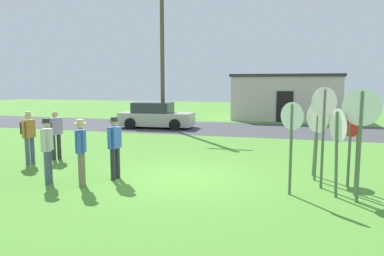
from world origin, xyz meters
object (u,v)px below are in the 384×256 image
person_with_sunhat (28,134)px  stop_sign_leaning_left (361,125)px  stop_sign_tallest (317,127)px  stop_sign_leaning_right (359,129)px  stop_sign_low_front (350,139)px  stop_sign_center_cluster (324,120)px  person_in_teal (47,147)px  person_holding_notes (55,132)px  stop_sign_far_back (337,137)px  stop_sign_rear_left (291,133)px  person_in_blue (115,144)px  utility_pole (162,48)px  person_near_signs (81,148)px  parked_car_on_street (156,116)px  stop_sign_rear_right (316,129)px

person_with_sunhat → stop_sign_leaning_left: bearing=-7.6°
stop_sign_leaning_left → stop_sign_tallest: bearing=114.6°
stop_sign_leaning_left → stop_sign_leaning_right: size_ratio=1.07×
stop_sign_low_front → person_with_sunhat: stop_sign_low_front is taller
stop_sign_center_cluster → stop_sign_low_front: size_ratio=1.35×
stop_sign_leaning_right → stop_sign_low_front: bearing=96.3°
person_in_teal → person_holding_notes: bearing=122.7°
stop_sign_far_back → stop_sign_tallest: (-0.36, 1.48, 0.06)m
stop_sign_center_cluster → person_with_sunhat: stop_sign_center_cluster is taller
stop_sign_rear_left → person_in_blue: stop_sign_rear_left is taller
utility_pole → stop_sign_center_cluster: size_ratio=3.51×
person_with_sunhat → person_near_signs: same height
stop_sign_center_cluster → stop_sign_tallest: bearing=97.2°
parked_car_on_street → person_in_teal: 12.13m
person_in_blue → stop_sign_rear_left: bearing=-1.5°
person_in_teal → person_with_sunhat: bearing=139.3°
utility_pole → person_in_teal: utility_pole is taller
stop_sign_leaning_right → person_in_teal: 7.82m
parked_car_on_street → stop_sign_rear_right: bearing=-47.5°
stop_sign_center_cluster → stop_sign_rear_right: stop_sign_center_cluster is taller
stop_sign_low_front → person_in_teal: 7.85m
stop_sign_tallest → stop_sign_leaning_right: size_ratio=0.91×
utility_pole → person_holding_notes: 10.42m
stop_sign_low_front → person_in_teal: stop_sign_low_front is taller
stop_sign_rear_right → person_near_signs: 6.48m
stop_sign_tallest → person_near_signs: size_ratio=1.25×
person_in_blue → utility_pole: bearing=103.9°
utility_pole → stop_sign_leaning_right: size_ratio=3.79×
utility_pole → stop_sign_leaning_left: bearing=-52.8°
stop_sign_tallest → person_in_blue: size_ratio=1.25×
stop_sign_rear_right → person_holding_notes: stop_sign_rear_right is taller
person_with_sunhat → person_in_blue: 3.77m
person_holding_notes → person_in_blue: (3.24, -1.82, 0.00)m
stop_sign_center_cluster → person_in_teal: bearing=-168.1°
stop_sign_rear_left → stop_sign_leaning_right: 1.54m
stop_sign_rear_left → stop_sign_tallest: 1.67m
parked_car_on_street → stop_sign_center_cluster: size_ratio=1.72×
stop_sign_tallest → stop_sign_low_front: bearing=-34.8°
stop_sign_rear_right → person_with_sunhat: size_ratio=1.17×
parked_car_on_street → stop_sign_rear_right: size_ratio=2.16×
person_holding_notes → person_in_teal: person_in_teal is taller
person_in_teal → stop_sign_leaning_left: bearing=3.8°
person_with_sunhat → stop_sign_center_cluster: bearing=-2.1°
stop_sign_tallest → person_in_teal: bearing=-162.0°
stop_sign_far_back → person_with_sunhat: bearing=173.6°
person_holding_notes → person_in_blue: 3.72m
person_near_signs → person_with_sunhat: bearing=150.1°
parked_car_on_street → stop_sign_center_cluster: 13.66m
stop_sign_far_back → stop_sign_tallest: bearing=103.7°
stop_sign_center_cluster → person_in_blue: stop_sign_center_cluster is taller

